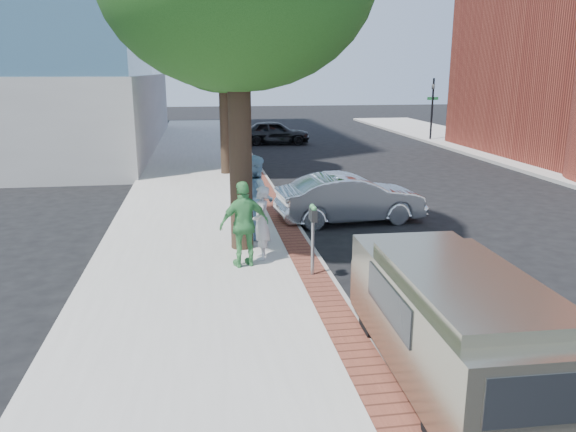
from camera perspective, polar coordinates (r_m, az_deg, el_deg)
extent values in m
plane|color=black|center=(11.71, -0.98, -6.50)|extent=(120.00, 120.00, 0.00)
cube|color=#9E9991|center=(19.28, -8.70, 1.98)|extent=(5.00, 60.00, 0.15)
cube|color=brown|center=(19.39, -2.19, 2.45)|extent=(0.60, 60.00, 0.01)
cube|color=gray|center=(19.45, -1.16, 2.26)|extent=(0.10, 60.00, 0.15)
cylinder|color=black|center=(33.00, -4.77, 10.45)|extent=(0.12, 0.12, 3.80)
imported|color=black|center=(32.94, -4.81, 12.36)|extent=(0.18, 0.15, 0.90)
cube|color=#1E7238|center=(32.96, -4.80, 11.67)|extent=(0.70, 0.03, 0.18)
cylinder|color=black|center=(35.77, 14.42, 10.37)|extent=(0.12, 0.12, 3.80)
imported|color=black|center=(35.71, 14.53, 12.12)|extent=(0.18, 0.15, 0.90)
cube|color=#1E7238|center=(35.73, 14.49, 11.48)|extent=(0.70, 0.03, 0.18)
cylinder|color=black|center=(12.90, -4.85, 6.22)|extent=(0.52, 0.52, 4.40)
cylinder|color=black|center=(22.96, -6.44, 9.10)|extent=(0.40, 0.40, 3.85)
ellipsoid|color=#194413|center=(22.89, -6.68, 17.22)|extent=(4.80, 4.80, 3.94)
cylinder|color=gray|center=(11.38, 2.52, -3.28)|extent=(0.07, 0.07, 1.15)
cube|color=#2D3030|center=(11.10, 2.65, 0.00)|extent=(0.12, 0.14, 0.24)
cube|color=#2D3030|center=(11.27, 2.47, 0.22)|extent=(0.12, 0.14, 0.24)
sphere|color=#3F8C4C|center=(11.06, 2.66, 0.75)|extent=(0.11, 0.11, 0.11)
sphere|color=#3F8C4C|center=(11.23, 2.48, 0.96)|extent=(0.11, 0.11, 0.11)
imported|color=#B1B1B6|center=(12.33, -2.73, -0.71)|extent=(0.44, 0.63, 1.63)
imported|color=#90C2DF|center=(13.95, -3.28, 1.99)|extent=(1.04, 1.19, 2.06)
imported|color=#459951|center=(11.85, -4.46, -0.84)|extent=(1.16, 0.71, 1.84)
imported|color=silver|center=(16.05, 6.35, 1.78)|extent=(4.30, 1.81, 1.38)
imported|color=black|center=(33.47, -1.36, 8.49)|extent=(4.21, 1.92, 1.40)
cube|color=gray|center=(8.01, 16.55, -10.32)|extent=(1.86, 4.46, 1.24)
cube|color=gray|center=(9.75, 11.88, -7.06)|extent=(1.72, 0.87, 0.74)
cube|color=gray|center=(7.52, 17.77, -6.33)|extent=(1.64, 3.17, 0.15)
cylinder|color=black|center=(9.24, 8.29, -10.64)|extent=(0.22, 0.59, 0.59)
cylinder|color=black|center=(9.74, 17.02, -9.80)|extent=(0.22, 0.59, 0.59)
cylinder|color=black|center=(7.55, 26.30, -18.25)|extent=(0.22, 0.59, 0.59)
cube|color=black|center=(8.44, 21.73, -7.41)|extent=(0.06, 1.84, 0.51)
cube|color=black|center=(7.75, 10.09, -8.49)|extent=(0.06, 1.84, 0.51)
cube|color=black|center=(6.18, 25.28, -16.51)|extent=(1.38, 0.05, 0.55)
cube|color=black|center=(10.02, 11.20, -4.59)|extent=(1.47, 0.05, 0.37)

